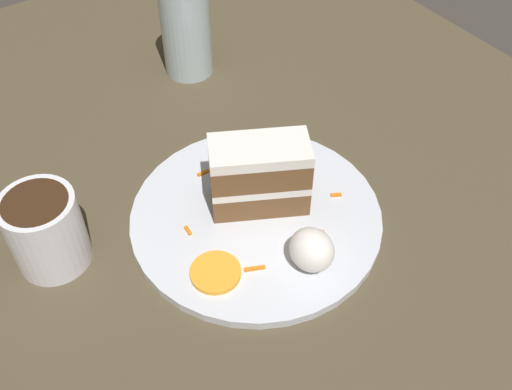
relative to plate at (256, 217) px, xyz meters
name	(u,v)px	position (x,y,z in m)	size (l,w,h in m)	color
ground_plane	(277,250)	(-0.03, -0.01, -0.03)	(6.00, 6.00, 0.00)	#38332D
dining_table	(277,242)	(-0.03, -0.01, -0.02)	(1.33, 1.00, 0.03)	#4C422D
plate	(256,217)	(0.00, 0.00, 0.00)	(0.29, 0.29, 0.01)	silver
cake_slice	(260,175)	(0.01, -0.01, 0.05)	(0.10, 0.12, 0.09)	brown
cream_dollop	(311,250)	(-0.09, -0.01, 0.03)	(0.05, 0.05, 0.05)	white
orange_garnish	(216,272)	(-0.04, 0.08, 0.01)	(0.05, 0.05, 0.01)	orange
carrot_shreds_scatter	(258,205)	(0.01, -0.01, 0.01)	(0.16, 0.18, 0.00)	orange
drinking_glass	(187,34)	(0.30, -0.09, 0.05)	(0.07, 0.07, 0.14)	silver
coffee_mug	(45,229)	(0.08, 0.21, 0.04)	(0.08, 0.08, 0.09)	white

